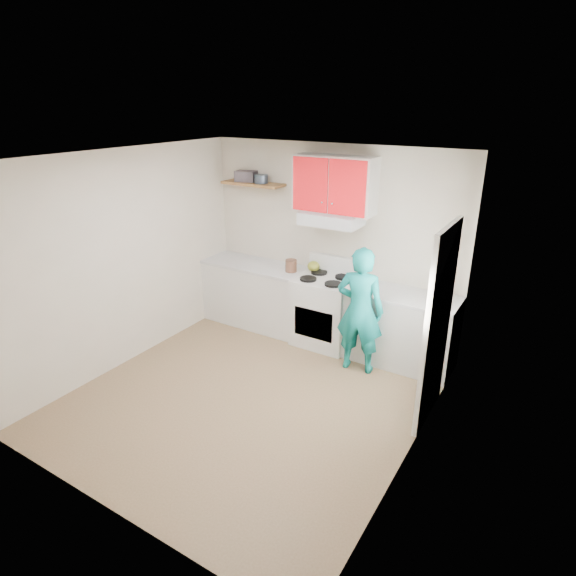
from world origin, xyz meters
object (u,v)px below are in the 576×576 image
Objects in this scene: stove at (325,311)px; tin at (261,179)px; person at (360,310)px; crock at (291,266)px; kettle at (314,266)px.

tin reaches higher than stove.
stove is 1.99m from tin.
stove is at bearing -39.47° from person.
stove is 0.76m from crock.
person is (1.20, -0.41, -0.21)m from crock.
kettle is 0.31m from crock.
crock is 1.28m from person.
stove is 4.89× the size of tin.
crock is at bearing -137.12° from kettle.
stove is 0.63m from kettle.
tin is 0.12× the size of person.
tin reaches higher than person.
crock is at bearing -15.71° from tin.
person is (1.77, -0.57, -1.32)m from tin.
tin is (-1.11, 0.17, 1.64)m from stove.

